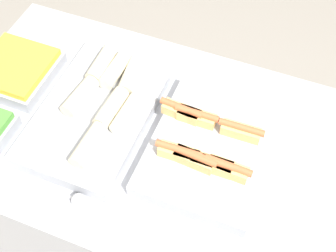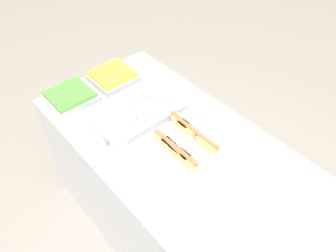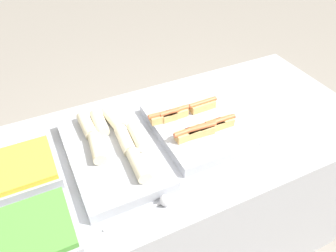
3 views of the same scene
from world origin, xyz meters
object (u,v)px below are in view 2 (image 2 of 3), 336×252
tray_wraps (141,107)px  tray_side_front (70,97)px  tray_side_back (113,77)px  serving_spoon_near (101,143)px  tray_hotdogs (186,147)px

tray_wraps → tray_side_front: size_ratio=2.13×
tray_side_back → serving_spoon_near: size_ratio=1.00×
tray_side_front → tray_side_back: same height
serving_spoon_near → tray_wraps: bearing=101.6°
tray_hotdogs → serving_spoon_near: (-0.32, -0.31, -0.02)m
tray_hotdogs → tray_wraps: (-0.39, 0.01, 0.00)m
tray_wraps → tray_side_back: (-0.35, 0.05, -0.00)m
serving_spoon_near → tray_side_back: bearing=138.7°
tray_wraps → tray_side_front: 0.44m
tray_hotdogs → tray_side_back: 0.74m
tray_wraps → tray_side_back: bearing=172.6°
tray_hotdogs → tray_side_front: 0.78m
tray_wraps → serving_spoon_near: (0.07, -0.32, -0.02)m
tray_hotdogs → serving_spoon_near: tray_hotdogs is taller
tray_side_back → tray_wraps: bearing=-7.4°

